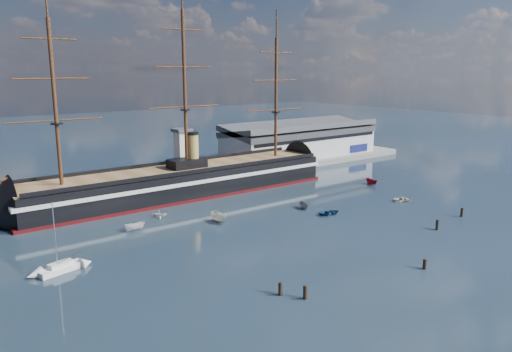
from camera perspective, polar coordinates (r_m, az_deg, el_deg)
ground at (r=126.82m, az=-2.08°, el=-3.71°), size 600.00×600.00×0.00m
quay at (r=161.40m, az=-6.63°, el=-0.32°), size 180.00×18.00×2.00m
warehouse at (r=191.61m, az=5.09°, el=4.11°), size 63.00×21.00×11.60m
quay_tower at (r=153.57m, az=-8.38°, el=2.69°), size 5.00×5.00×15.00m
warship at (r=138.88m, az=-9.18°, el=-0.74°), size 112.91×16.57×53.94m
sailboat at (r=94.59m, az=-21.40°, el=-9.70°), size 8.26×4.12×12.70m
motorboat_a at (r=115.98m, az=-4.24°, el=-5.27°), size 7.24×3.04×2.83m
motorboat_b at (r=122.73m, az=8.43°, el=-4.39°), size 2.00×3.62×1.59m
motorboat_c at (r=127.02m, az=5.51°, el=-3.74°), size 5.16×3.13×1.94m
motorboat_d at (r=121.37m, az=-10.91°, el=-4.67°), size 4.93×5.78×1.98m
motorboat_e at (r=139.20m, az=16.51°, el=-2.78°), size 2.78×3.48×1.52m
motorboat_f at (r=156.56m, az=13.07°, el=-0.95°), size 5.59×2.69×2.15m
motorboat_g at (r=113.16m, az=-13.65°, el=-6.04°), size 2.72×5.57×2.14m
piling_near_left at (r=79.35m, az=5.62°, el=-13.82°), size 0.64×0.64×2.93m
piling_near_mid at (r=94.52m, az=18.68°, el=-10.04°), size 0.64×0.64×2.54m
piling_near_right at (r=117.26m, az=19.96°, el=-5.80°), size 0.64×0.64×3.04m
piling_far_right at (r=129.63m, az=22.43°, el=-4.30°), size 0.64×0.64×2.86m
piling_extra at (r=80.31m, az=2.79°, el=-13.44°), size 0.64×0.64×2.85m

